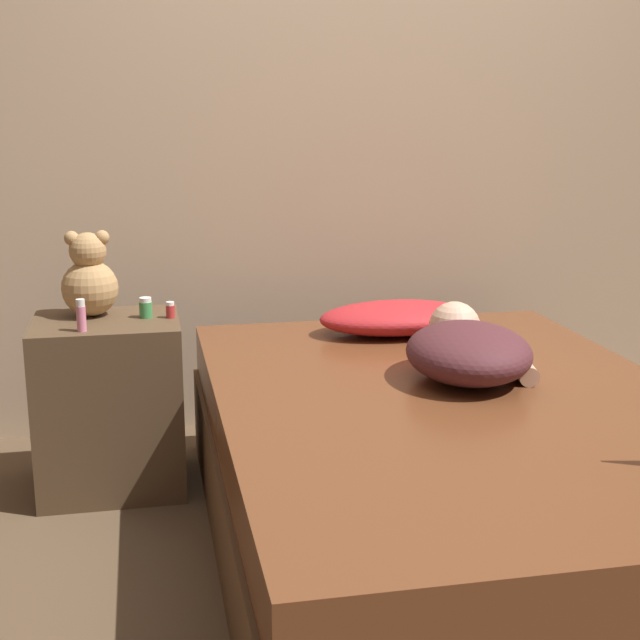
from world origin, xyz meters
The scene contains 10 objects.
ground_plane centered at (0.00, 0.00, 0.00)m, with size 12.00×12.00×0.00m, color brown.
wall_back centered at (0.00, 1.28, 1.30)m, with size 8.00×0.06×2.60m.
bed centered at (0.00, 0.00, 0.24)m, with size 1.38×1.99×0.49m.
nightstand centered at (-0.99, 0.70, 0.30)m, with size 0.49×0.42×0.60m.
pillow centered at (0.04, 0.73, 0.55)m, with size 0.58×0.32×0.12m.
person_lying centered at (0.10, 0.19, 0.57)m, with size 0.46×0.65×0.17m.
teddy_bear centered at (-1.04, 0.77, 0.72)m, with size 0.19×0.19×0.29m.
bottle_pink centered at (-1.06, 0.56, 0.65)m, with size 0.03×0.03×0.10m.
bottle_green centered at (-0.86, 0.71, 0.63)m, with size 0.04×0.04×0.07m.
bottle_red centered at (-0.78, 0.69, 0.62)m, with size 0.03×0.03×0.06m.
Camera 1 is at (-0.86, -2.29, 1.29)m, focal length 50.00 mm.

